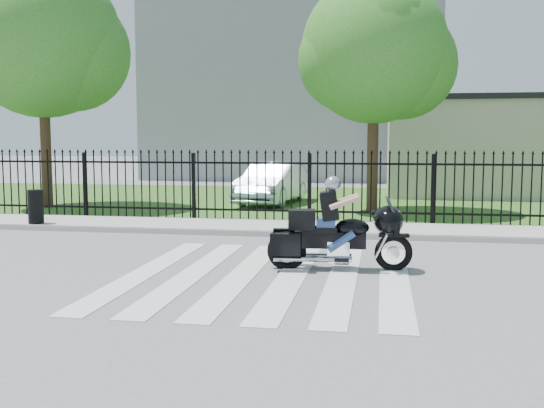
# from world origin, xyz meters

# --- Properties ---
(ground) EXTENTS (120.00, 120.00, 0.00)m
(ground) POSITION_xyz_m (0.00, 0.00, 0.00)
(ground) COLOR slate
(ground) RESTS_ON ground
(crosswalk) EXTENTS (5.00, 5.50, 0.01)m
(crosswalk) POSITION_xyz_m (0.00, 0.00, 0.01)
(crosswalk) COLOR silver
(crosswalk) RESTS_ON ground
(sidewalk) EXTENTS (40.00, 2.00, 0.12)m
(sidewalk) POSITION_xyz_m (0.00, 5.00, 0.06)
(sidewalk) COLOR #ADAAA3
(sidewalk) RESTS_ON ground
(curb) EXTENTS (40.00, 0.12, 0.12)m
(curb) POSITION_xyz_m (0.00, 4.00, 0.06)
(curb) COLOR #ADAAA3
(curb) RESTS_ON ground
(grass_strip) EXTENTS (40.00, 12.00, 0.02)m
(grass_strip) POSITION_xyz_m (0.00, 12.00, 0.01)
(grass_strip) COLOR #2D571E
(grass_strip) RESTS_ON ground
(iron_fence) EXTENTS (26.00, 0.04, 1.80)m
(iron_fence) POSITION_xyz_m (0.00, 6.00, 0.90)
(iron_fence) COLOR black
(iron_fence) RESTS_ON ground
(tree_left) EXTENTS (4.80, 4.80, 7.58)m
(tree_left) POSITION_xyz_m (-8.50, 8.50, 5.17)
(tree_left) COLOR #382316
(tree_left) RESTS_ON ground
(tree_mid) EXTENTS (4.20, 4.20, 6.78)m
(tree_mid) POSITION_xyz_m (1.50, 9.00, 4.67)
(tree_mid) COLOR #382316
(tree_mid) RESTS_ON ground
(building_low) EXTENTS (10.00, 6.00, 3.50)m
(building_low) POSITION_xyz_m (7.00, 16.00, 1.75)
(building_low) COLOR #BDB69E
(building_low) RESTS_ON ground
(building_low_roof) EXTENTS (10.20, 6.20, 0.20)m
(building_low_roof) POSITION_xyz_m (7.00, 16.00, 3.60)
(building_low_roof) COLOR black
(building_low_roof) RESTS_ON building_low
(building_tall) EXTENTS (15.00, 10.00, 12.00)m
(building_tall) POSITION_xyz_m (-3.00, 26.00, 6.00)
(building_tall) COLOR gray
(building_tall) RESTS_ON ground
(motorcycle_rider) EXTENTS (2.42, 0.84, 1.60)m
(motorcycle_rider) POSITION_xyz_m (1.03, 0.71, 0.65)
(motorcycle_rider) COLOR black
(motorcycle_rider) RESTS_ON ground
(parked_car) EXTENTS (1.96, 4.29, 1.37)m
(parked_car) POSITION_xyz_m (-1.76, 10.76, 0.70)
(parked_car) COLOR #A7C2D3
(parked_car) RESTS_ON grass_strip
(litter_bin) EXTENTS (0.48, 0.48, 0.82)m
(litter_bin) POSITION_xyz_m (-6.46, 4.30, 0.53)
(litter_bin) COLOR black
(litter_bin) RESTS_ON sidewalk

